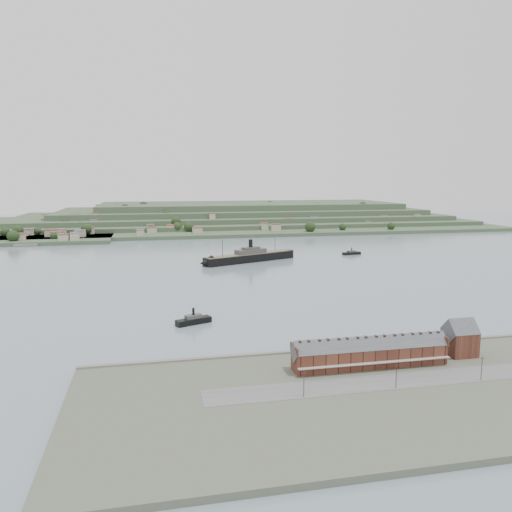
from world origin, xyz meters
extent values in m
plane|color=slate|center=(0.00, 0.00, 0.00)|extent=(1400.00, 1400.00, 0.00)
cube|color=#4C5142|center=(0.00, -188.00, 1.00)|extent=(220.00, 80.00, 2.00)
cube|color=slate|center=(0.00, -149.00, 1.30)|extent=(220.00, 2.00, 2.60)
cube|color=#595959|center=(0.00, -182.00, 2.05)|extent=(140.00, 12.00, 0.10)
cube|color=#4A231A|center=(-10.00, -168.00, 5.50)|extent=(55.00, 8.00, 7.00)
cube|color=#3E4147|center=(-10.00, -168.00, 9.00)|extent=(55.60, 8.15, 8.15)
cube|color=#9F9C8C|center=(-10.00, -172.80, 5.00)|extent=(55.00, 1.60, 0.25)
cube|color=#4A231A|center=(-37.50, -168.00, 10.00)|extent=(0.50, 8.40, 3.00)
cube|color=#4A231A|center=(17.50, -168.00, 10.00)|extent=(0.50, 8.40, 3.00)
cube|color=black|center=(-32.00, -168.00, 11.40)|extent=(0.90, 1.40, 3.20)
cube|color=black|center=(-26.50, -168.00, 11.40)|extent=(0.90, 1.40, 3.20)
cube|color=black|center=(-12.75, -168.00, 11.40)|extent=(0.90, 1.40, 3.20)
cube|color=black|center=(-7.25, -168.00, 11.40)|extent=(0.90, 1.40, 3.20)
cube|color=black|center=(6.50, -168.00, 11.40)|extent=(0.90, 1.40, 3.20)
cube|color=black|center=(12.00, -168.00, 11.40)|extent=(0.90, 1.40, 3.20)
cube|color=#4A231A|center=(27.50, -164.00, 6.50)|extent=(10.00, 10.00, 9.00)
cube|color=#3E4147|center=(27.50, -164.00, 11.00)|extent=(10.40, 10.18, 10.18)
cube|color=#33452E|center=(0.00, 360.00, 2.00)|extent=(760.00, 260.00, 4.00)
cube|color=#33452E|center=(20.00, 385.00, 6.50)|extent=(680.00, 220.00, 5.00)
cube|color=#33452E|center=(35.00, 400.00, 12.00)|extent=(600.00, 200.00, 6.00)
cube|color=#33452E|center=(50.00, 415.00, 18.50)|extent=(520.00, 180.00, 7.00)
cube|color=#33452E|center=(65.00, 430.00, 26.00)|extent=(440.00, 160.00, 8.00)
cube|color=#33452E|center=(-200.00, 250.00, 2.00)|extent=(150.00, 90.00, 4.00)
cube|color=slate|center=(-205.00, 208.00, 1.40)|extent=(22.00, 14.00, 2.80)
cube|color=black|center=(-6.23, 68.65, 3.11)|extent=(77.50, 41.54, 6.21)
cone|color=black|center=(-42.86, 52.77, 3.11)|extent=(14.00, 14.00, 10.65)
cylinder|color=black|center=(30.40, 84.54, 3.11)|extent=(10.65, 10.65, 6.21)
cube|color=brown|center=(-6.23, 68.65, 6.48)|extent=(75.51, 40.02, 0.53)
cube|color=#3F3D3B|center=(-4.60, 69.36, 8.43)|extent=(27.60, 17.92, 3.55)
cube|color=#3F3D3B|center=(-4.60, 69.36, 10.82)|extent=(15.50, 11.35, 2.22)
cylinder|color=black|center=(-4.60, 69.36, 14.20)|extent=(3.19, 3.19, 7.99)
cylinder|color=#412A1E|center=(-29.02, 58.77, 12.42)|extent=(0.44, 0.44, 14.20)
cylinder|color=#412A1E|center=(18.19, 79.25, 11.53)|extent=(0.44, 0.44, 12.42)
cube|color=black|center=(-65.17, -97.19, 1.35)|extent=(17.36, 10.53, 2.70)
cube|color=#3F3D3B|center=(-65.17, -97.19, 3.38)|extent=(8.40, 6.20, 2.03)
cylinder|color=black|center=(-65.17, -97.19, 5.63)|extent=(1.13, 1.13, 3.94)
cube|color=black|center=(90.51, 87.90, 1.12)|extent=(17.27, 7.07, 2.24)
cube|color=#3F3D3B|center=(90.51, 87.90, 2.80)|extent=(8.01, 4.79, 1.68)
cylinder|color=black|center=(90.51, 87.90, 4.66)|extent=(0.93, 0.93, 3.26)
camera|label=1|loc=(-83.30, -322.01, 66.74)|focal=35.00mm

